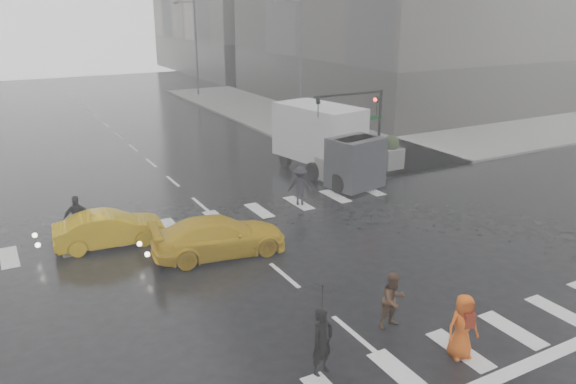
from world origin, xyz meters
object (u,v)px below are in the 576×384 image
pedestrian_brown (393,300)px  box_truck (328,140)px  taxi_mid (110,229)px  traffic_signal_pole (364,116)px  pedestrian_orange (463,326)px

pedestrian_brown → box_truck: bearing=61.4°
taxi_mid → pedestrian_brown: bearing=-143.8°
box_truck → taxi_mid: bearing=-173.6°
traffic_signal_pole → pedestrian_brown: bearing=-122.7°
pedestrian_brown → pedestrian_orange: (0.62, -1.98, 0.06)m
traffic_signal_pole → pedestrian_brown: 14.70m
pedestrian_orange → taxi_mid: (-6.34, 11.52, -0.22)m
taxi_mid → pedestrian_orange: bearing=-146.0°
traffic_signal_pole → box_truck: size_ratio=0.67×
taxi_mid → box_truck: (12.04, 3.68, 1.26)m
traffic_signal_pole → taxi_mid: traffic_signal_pole is taller
pedestrian_brown → pedestrian_orange: size_ratio=0.94×
traffic_signal_pole → taxi_mid: bearing=-168.8°
pedestrian_orange → taxi_mid: bearing=131.7°
pedestrian_orange → box_truck: 16.26m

